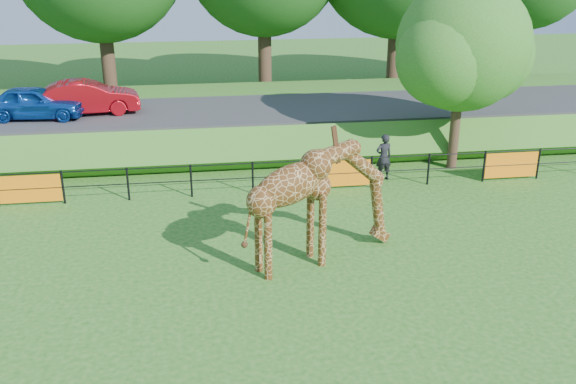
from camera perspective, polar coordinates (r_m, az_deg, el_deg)
name	(u,v)px	position (r m, az deg, el deg)	size (l,w,h in m)	color
ground	(289,326)	(14.09, 0.05, -11.82)	(90.00, 90.00, 0.00)	#215D17
giraffe	(321,203)	(16.20, 2.96, -1.02)	(4.40, 0.81, 3.14)	#502C10
perimeter_fence	(253,178)	(21.02, -3.15, 1.27)	(28.07, 0.10, 1.10)	black
embankment	(236,118)	(28.15, -4.61, 6.57)	(40.00, 9.00, 1.30)	#215D17
road	(239,110)	(26.53, -4.42, 7.26)	(40.00, 5.00, 0.12)	#313134
car_blue	(35,102)	(26.58, -21.59, 7.41)	(1.50, 3.72, 1.27)	#164EB4
car_red	(87,97)	(26.66, -17.45, 8.03)	(1.41, 4.03, 1.33)	#A60B15
visitor	(384,157)	(22.46, 8.50, 3.09)	(0.60, 0.39, 1.64)	black
tree_east	(465,50)	(23.54, 15.43, 12.08)	(5.40, 4.71, 6.76)	#362518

